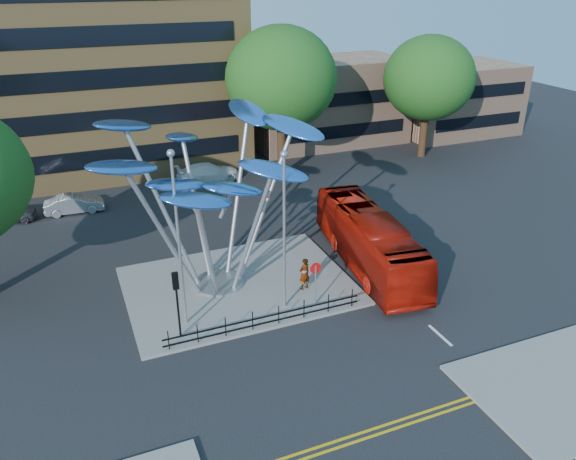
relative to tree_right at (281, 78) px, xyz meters
name	(u,v)px	position (x,y,z in m)	size (l,w,h in m)	color
ground	(299,344)	(-8.00, -22.00, -8.04)	(120.00, 120.00, 0.00)	black
traffic_island	(239,285)	(-9.00, -16.00, -7.96)	(12.00, 9.00, 0.15)	slate
double_yellow_near	(362,433)	(-8.00, -28.00, -8.03)	(40.00, 0.12, 0.01)	gold
double_yellow_far	(366,438)	(-8.00, -28.30, -8.03)	(40.00, 0.12, 0.01)	gold
low_building_near	(326,101)	(8.00, 8.00, -4.04)	(15.00, 8.00, 8.00)	tan
low_building_far	(455,99)	(22.00, 6.00, -4.54)	(12.00, 8.00, 7.00)	tan
tree_right	(281,78)	(0.00, 0.00, 0.00)	(8.80, 8.80, 12.11)	black
tree_far	(429,78)	(14.00, 0.00, -0.93)	(8.00, 8.00, 10.81)	black
leaf_sculpture	(209,166)	(-10.07, -15.32, -1.16)	(12.72, 9.54, 9.51)	#9EA0A5
street_lamp_left	(177,226)	(-12.50, -18.50, -2.68)	(0.36, 0.36, 8.80)	#9EA0A5
street_lamp_right	(284,218)	(-7.50, -19.00, -2.94)	(0.36, 0.36, 8.30)	#9EA0A5
traffic_light_island	(176,291)	(-13.00, -19.50, -5.42)	(0.28, 0.18, 3.42)	black
no_entry_sign_island	(316,277)	(-6.00, -19.48, -6.22)	(0.60, 0.10, 2.45)	#9EA0A5
pedestrian_railing_front	(266,319)	(-9.00, -20.30, -7.48)	(10.00, 0.06, 1.00)	black
red_bus	(369,240)	(-1.18, -16.48, -6.43)	(2.70, 11.55, 3.22)	#9F1207
pedestrian	(304,274)	(-5.85, -17.79, -6.97)	(0.67, 0.44, 1.83)	gray
parked_car_left	(5,212)	(-21.12, -1.51, -7.33)	(1.66, 4.12, 1.40)	#383B3F
parked_car_mid	(74,204)	(-16.62, -1.67, -7.37)	(1.40, 4.03, 1.33)	#A6AAAE
parked_car_right	(208,172)	(-6.05, 1.00, -7.29)	(2.09, 5.15, 1.49)	white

